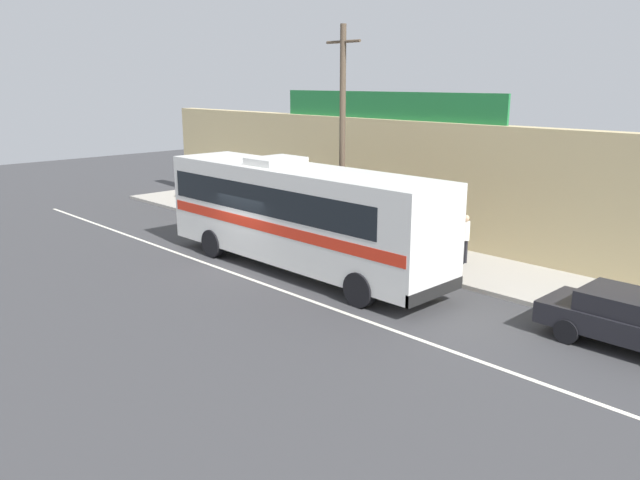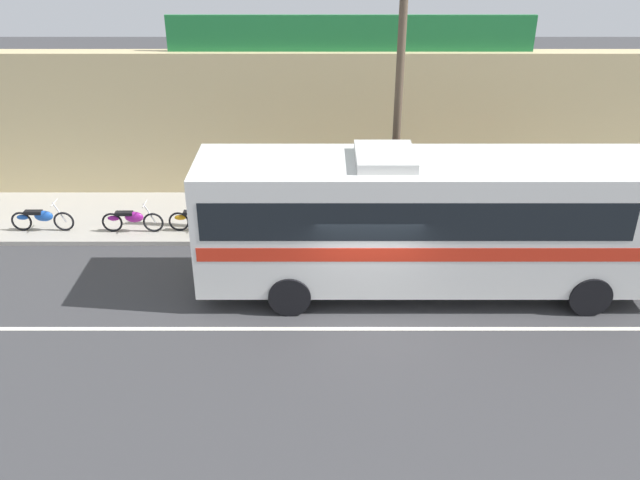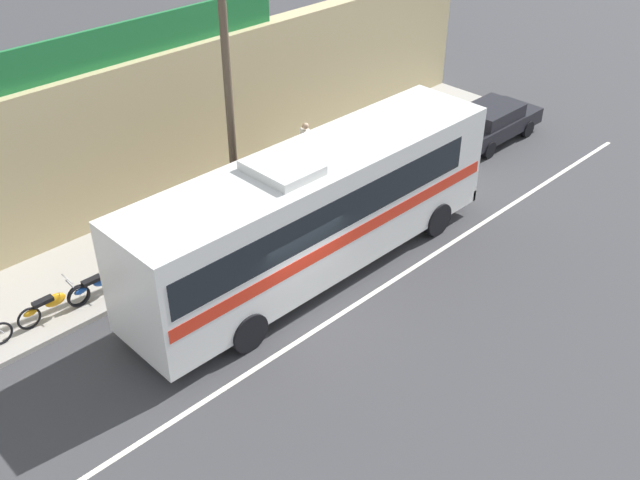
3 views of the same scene
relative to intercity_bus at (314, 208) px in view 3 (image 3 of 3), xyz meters
The scene contains 12 objects.
ground_plane 2.74m from the intercity_bus, 144.39° to the right, with size 70.00×70.00×0.00m, color #3A3A3D.
sidewalk_slab 4.83m from the intercity_bus, 109.46° to the left, with size 30.00×3.60×0.14m, color #A8A399.
storefront_facade 6.48m from the intercity_bus, 103.10° to the left, with size 30.00×0.70×4.80m, color tan.
storefront_billboard 7.30m from the intercity_bus, 104.74° to the left, with size 11.42×0.12×1.10m, color #1E7538.
road_center_stripe 3.13m from the intercity_bus, 128.40° to the right, with size 30.00×0.14×0.01m, color silver.
intercity_bus is the anchor object (origin of this frame).
parked_car 10.69m from the intercity_bus, ahead, with size 4.29×1.85×1.37m.
utility_pole 3.56m from the intercity_bus, 100.42° to the left, with size 1.60×0.22×8.12m.
motorcycle_purple 5.93m from the intercity_bus, 148.70° to the left, with size 1.90×0.56×0.94m.
motorcycle_black 7.08m from the intercity_bus, 153.83° to the left, with size 1.95×0.56×0.94m.
pedestrian_by_curb 4.05m from the intercity_bus, 79.63° to the left, with size 0.30×0.48×1.56m.
pedestrian_near_shop 5.88m from the intercity_bus, 48.70° to the left, with size 0.30×0.48×1.73m.
Camera 3 is at (-10.05, -10.94, 12.09)m, focal length 41.17 mm.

